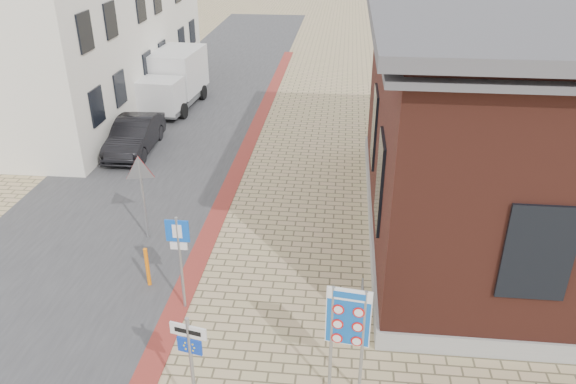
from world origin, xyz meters
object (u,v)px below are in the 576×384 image
at_px(sedan, 135,135).
at_px(essen_sign, 191,356).
at_px(box_truck, 174,80).
at_px(bollard, 147,267).
at_px(parking_sign, 179,247).
at_px(border_sign, 348,320).

relative_size(sedan, essen_sign, 1.61).
distance_m(box_truck, essen_sign, 19.96).
xyz_separation_m(box_truck, essen_sign, (5.89, -19.06, 0.36)).
bearing_deg(essen_sign, sedan, 126.05).
bearing_deg(bollard, essen_sign, -60.95).
height_order(sedan, bollard, sedan).
xyz_separation_m(sedan, parking_sign, (4.70, -9.73, 1.09)).
bearing_deg(bollard, box_truck, 103.35).
height_order(box_truck, parking_sign, box_truck).
bearing_deg(box_truck, essen_sign, -68.75).
height_order(box_truck, border_sign, box_truck).
relative_size(sedan, bollard, 3.68).
relative_size(essen_sign, bollard, 2.29).
height_order(essen_sign, bollard, essen_sign).
relative_size(box_truck, parking_sign, 2.03).
distance_m(sedan, border_sign, 14.93).
distance_m(box_truck, parking_sign, 16.26).
bearing_deg(parking_sign, border_sign, -29.74).
height_order(sedan, box_truck, box_truck).
distance_m(sedan, bollard, 9.59).
bearing_deg(border_sign, box_truck, 123.51).
height_order(box_truck, bollard, box_truck).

